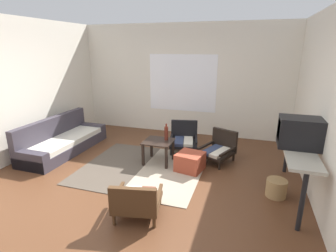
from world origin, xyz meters
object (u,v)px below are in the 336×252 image
object	(u,v)px
ottoman_orange	(190,162)
glass_bottle	(166,133)
coffee_table	(158,146)
armchair_corner	(219,148)
armchair_by_window	(184,138)
armchair_striped_foreground	(137,201)
console_shelf	(296,150)
couch	(63,141)
crt_television	(300,133)
clay_vase	(295,128)
wicker_basket	(276,188)

from	to	relation	value
ottoman_orange	glass_bottle	xyz separation A→B (m)	(-0.52, 0.23, 0.42)
coffee_table	armchair_corner	xyz separation A→B (m)	(1.09, 0.46, -0.09)
armchair_by_window	armchair_striped_foreground	bearing A→B (deg)	-89.84
coffee_table	glass_bottle	xyz separation A→B (m)	(0.12, 0.10, 0.24)
console_shelf	ottoman_orange	bearing A→B (deg)	167.36
armchair_corner	console_shelf	distance (m)	1.59
couch	armchair_by_window	world-z (taller)	couch
armchair_striped_foreground	armchair_by_window	bearing A→B (deg)	90.16
armchair_corner	armchair_by_window	bearing A→B (deg)	158.40
armchair_by_window	glass_bottle	size ratio (longest dim) A/B	2.20
glass_bottle	ottoman_orange	bearing A→B (deg)	-23.40
couch	armchair_striped_foreground	size ratio (longest dim) A/B	2.94
armchair_corner	crt_television	size ratio (longest dim) A/B	1.39
armchair_striped_foreground	console_shelf	bearing A→B (deg)	31.12
console_shelf	clay_vase	bearing A→B (deg)	90.00
armchair_striped_foreground	armchair_corner	size ratio (longest dim) A/B	0.90
coffee_table	armchair_corner	distance (m)	1.19
glass_bottle	wicker_basket	bearing A→B (deg)	-19.33
armchair_by_window	glass_bottle	xyz separation A→B (m)	(-0.17, -0.68, 0.30)
couch	glass_bottle	size ratio (longest dim) A/B	6.46
console_shelf	clay_vase	world-z (taller)	clay_vase
armchair_striped_foreground	glass_bottle	world-z (taller)	glass_bottle
armchair_by_window	armchair_corner	xyz separation A→B (m)	(0.79, -0.31, -0.02)
couch	console_shelf	distance (m)	4.47
armchair_by_window	clay_vase	bearing A→B (deg)	-23.55
ottoman_orange	armchair_striped_foreground	bearing A→B (deg)	-102.45
clay_vase	armchair_striped_foreground	bearing A→B (deg)	-141.01
ottoman_orange	wicker_basket	xyz separation A→B (m)	(1.42, -0.46, -0.03)
glass_bottle	crt_television	bearing A→B (deg)	-17.89
coffee_table	ottoman_orange	world-z (taller)	coffee_table
armchair_by_window	wicker_basket	xyz separation A→B (m)	(1.77, -1.36, -0.14)
armchair_corner	crt_television	xyz separation A→B (m)	(1.18, -1.06, 0.77)
armchair_by_window	glass_bottle	world-z (taller)	glass_bottle
crt_television	glass_bottle	distance (m)	2.30
couch	console_shelf	size ratio (longest dim) A/B	1.17
couch	armchair_corner	distance (m)	3.28
wicker_basket	couch	bearing A→B (deg)	173.05
ottoman_orange	crt_television	bearing A→B (deg)	-16.03
armchair_corner	console_shelf	size ratio (longest dim) A/B	0.44
armchair_striped_foreground	crt_television	distance (m)	2.38
armchair_by_window	crt_television	xyz separation A→B (m)	(1.97, -1.37, 0.75)
wicker_basket	glass_bottle	bearing A→B (deg)	160.67
couch	armchair_striped_foreground	xyz separation A→B (m)	(2.45, -1.61, 0.03)
coffee_table	crt_television	distance (m)	2.44
armchair_by_window	console_shelf	distance (m)	2.39
clay_vase	wicker_basket	world-z (taller)	clay_vase
armchair_striped_foreground	crt_television	xyz separation A→B (m)	(1.97, 1.09, 0.78)
armchair_striped_foreground	ottoman_orange	world-z (taller)	armchair_striped_foreground
couch	crt_television	world-z (taller)	crt_television
coffee_table	clay_vase	xyz separation A→B (m)	(2.28, -0.09, 0.60)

